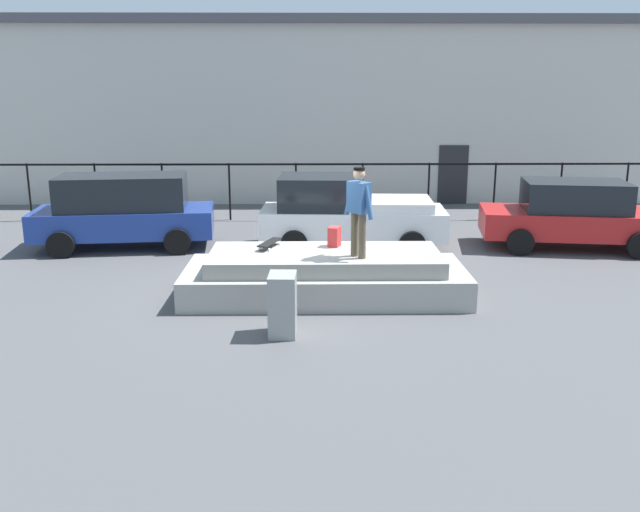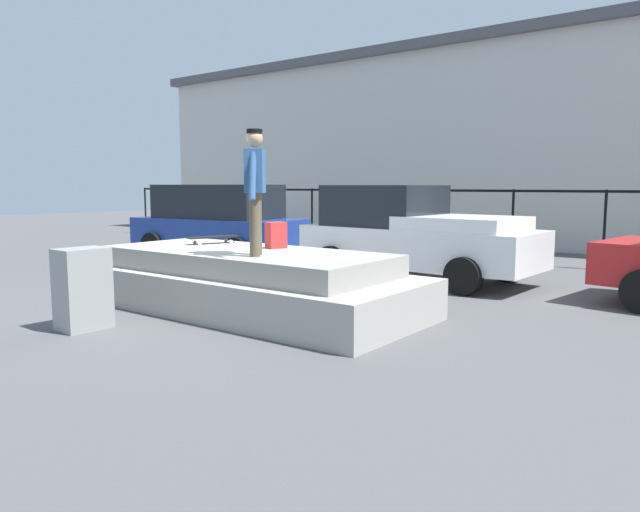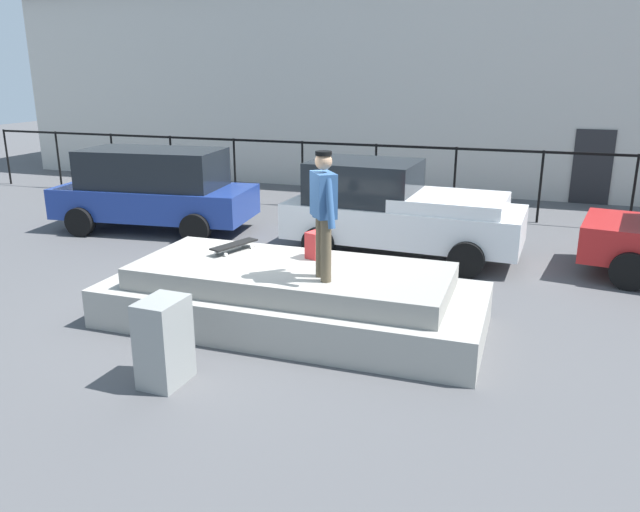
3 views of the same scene
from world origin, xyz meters
The scene contains 10 objects.
ground_plane centered at (0.00, 0.00, 0.00)m, with size 60.00×60.00×0.00m, color #4C4C4F.
concrete_ledge centered at (0.72, -0.39, 0.40)m, with size 5.41×2.27×0.87m.
skateboarder centered at (1.33, -0.79, 1.84)m, with size 0.54×0.69×1.68m.
skateboard centered at (-0.37, -0.01, 0.97)m, with size 0.47×0.85×0.12m.
backpack centered at (0.91, 0.09, 1.07)m, with size 0.28×0.20×0.39m, color red.
car_blue_hatchback_near centered at (-4.23, 3.70, 0.96)m, with size 4.55×2.41×1.83m.
car_white_pickup_mid centered at (1.35, 3.55, 0.91)m, with size 4.61×2.20×1.81m.
utility_box centered at (-0.02, -2.53, 0.52)m, with size 0.44×0.60×1.03m, color gray.
fence_row centered at (0.00, 7.26, 1.20)m, with size 24.06×0.06×1.72m.
warehouse_building centered at (0.00, 14.24, 3.11)m, with size 27.01×8.83×6.21m.
Camera 2 is at (6.81, -6.57, 1.81)m, focal length 33.20 mm.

